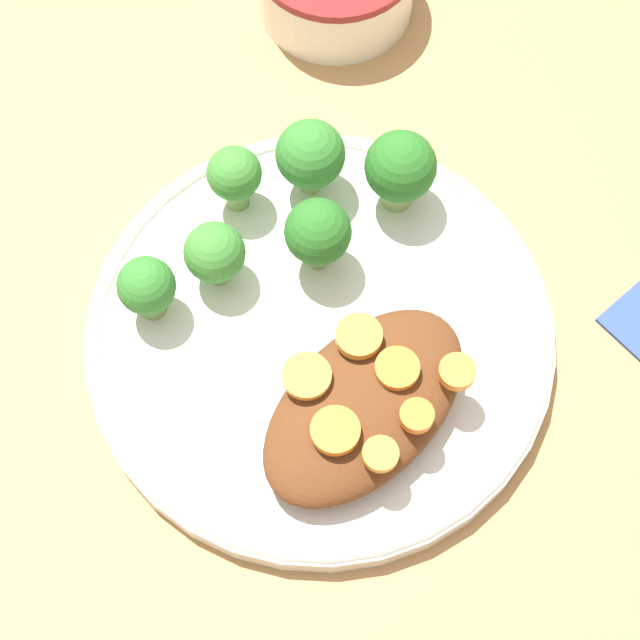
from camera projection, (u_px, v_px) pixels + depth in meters
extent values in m
plane|color=tan|center=(320.00, 342.00, 0.64)|extent=(4.00, 4.00, 0.00)
cylinder|color=silver|center=(320.00, 336.00, 0.63)|extent=(0.28, 0.28, 0.02)
torus|color=silver|center=(320.00, 331.00, 0.62)|extent=(0.27, 0.27, 0.01)
ellipsoid|color=#5B3319|center=(365.00, 405.00, 0.59)|extent=(0.14, 0.08, 0.03)
cylinder|color=#7FA85B|center=(318.00, 251.00, 0.63)|extent=(0.01, 0.01, 0.03)
sphere|color=#286B23|center=(318.00, 232.00, 0.61)|extent=(0.04, 0.04, 0.04)
cylinder|color=#7FA85B|center=(398.00, 188.00, 0.65)|extent=(0.02, 0.02, 0.03)
sphere|color=#286B23|center=(401.00, 166.00, 0.63)|extent=(0.04, 0.04, 0.04)
cylinder|color=#759E51|center=(218.00, 268.00, 0.63)|extent=(0.01, 0.01, 0.02)
sphere|color=#3D8433|center=(215.00, 252.00, 0.61)|extent=(0.04, 0.04, 0.04)
cylinder|color=#7FA85B|center=(311.00, 176.00, 0.65)|extent=(0.01, 0.01, 0.02)
sphere|color=#337A2D|center=(310.00, 154.00, 0.63)|extent=(0.04, 0.04, 0.04)
cylinder|color=#759E51|center=(237.00, 192.00, 0.65)|extent=(0.01, 0.01, 0.02)
sphere|color=#3D8433|center=(234.00, 173.00, 0.63)|extent=(0.03, 0.03, 0.03)
cylinder|color=#759E51|center=(151.00, 301.00, 0.62)|extent=(0.02, 0.02, 0.02)
sphere|color=#337A2D|center=(146.00, 286.00, 0.60)|extent=(0.03, 0.03, 0.03)
cylinder|color=orange|center=(361.00, 334.00, 0.58)|extent=(0.03, 0.03, 0.01)
cylinder|color=orange|center=(335.00, 431.00, 0.56)|extent=(0.03, 0.03, 0.01)
cylinder|color=orange|center=(307.00, 376.00, 0.57)|extent=(0.03, 0.03, 0.00)
cylinder|color=orange|center=(393.00, 373.00, 0.58)|extent=(0.02, 0.02, 0.00)
cylinder|color=orange|center=(381.00, 454.00, 0.56)|extent=(0.02, 0.02, 0.01)
cylinder|color=orange|center=(457.00, 372.00, 0.57)|extent=(0.02, 0.02, 0.01)
cylinder|color=orange|center=(417.00, 416.00, 0.56)|extent=(0.02, 0.02, 0.01)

